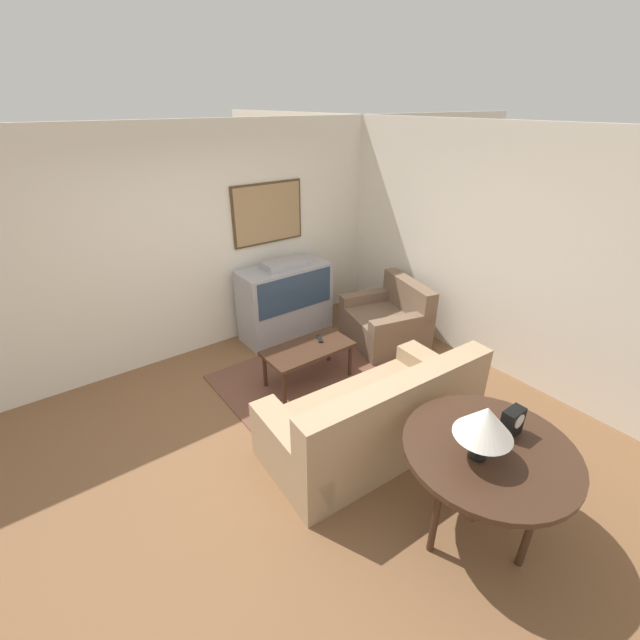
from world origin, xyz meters
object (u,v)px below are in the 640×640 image
couch (375,419)px  mantel_clock (512,422)px  armchair (387,322)px  console_table (489,455)px  tv (285,301)px  table_lamp (485,422)px  coffee_table (308,351)px

couch → mantel_clock: size_ratio=9.54×
armchair → console_table: 2.85m
tv → armchair: (0.97, -0.94, -0.23)m
couch → console_table: size_ratio=1.70×
table_lamp → mantel_clock: bearing=-0.2°
couch → coffee_table: 1.21m
armchair → mantel_clock: bearing=-12.7°
tv → coffee_table: bearing=-110.2°
tv → coffee_table: (-0.40, -1.09, -0.10)m
couch → coffee_table: (0.11, 1.20, 0.09)m
armchair → table_lamp: (-1.59, -2.40, 0.80)m
armchair → table_lamp: table_lamp is taller
mantel_clock → coffee_table: bearing=93.7°
coffee_table → mantel_clock: mantel_clock is taller
couch → coffee_table: size_ratio=2.02×
console_table → coffee_table: bearing=87.9°
coffee_table → mantel_clock: bearing=-86.3°
tv → armchair: bearing=-44.3°
couch → mantel_clock: 1.24m
armchair → console_table: size_ratio=0.99×
tv → couch: bearing=-102.5°
couch → table_lamp: (-0.12, -1.06, 0.76)m
coffee_table → mantel_clock: 2.32m
tv → armchair: tv is taller
console_table → mantel_clock: 0.29m
console_table → armchair: bearing=59.0°
table_lamp → mantel_clock: table_lamp is taller
couch → table_lamp: bearing=86.6°
tv → table_lamp: (-0.62, -3.35, 0.57)m
couch → console_table: bearing=94.1°
table_lamp → tv: bearing=79.5°
armchair → tv: bearing=-120.1°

